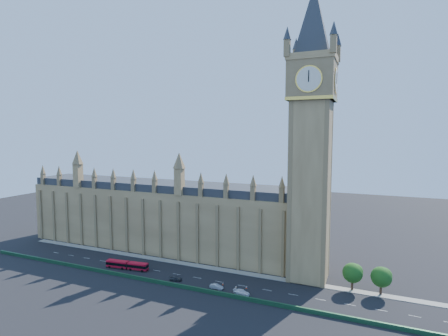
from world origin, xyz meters
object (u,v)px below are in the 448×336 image
at_px(red_bus, 127,265).
at_px(car_silver, 216,287).
at_px(car_white, 242,292).
at_px(car_grey, 176,279).

xyz_separation_m(red_bus, car_silver, (35.76, -2.26, -0.72)).
distance_m(red_bus, car_white, 44.44).
distance_m(car_grey, car_white, 23.37).
bearing_deg(car_grey, red_bus, 78.20).
relative_size(red_bus, car_silver, 3.76).
xyz_separation_m(red_bus, car_white, (44.33, -3.04, -0.69)).
height_order(red_bus, car_white, red_bus).
bearing_deg(red_bus, car_silver, -10.00).
height_order(car_grey, car_silver, car_silver).
bearing_deg(car_white, car_silver, 92.10).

